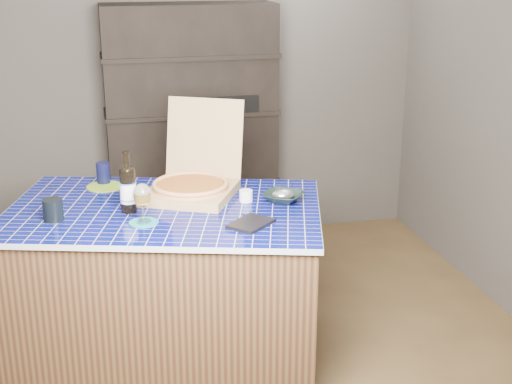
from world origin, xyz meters
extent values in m
plane|color=brown|center=(0.00, 0.00, 0.00)|extent=(3.50, 3.50, 0.00)
plane|color=#494540|center=(0.00, 1.75, 1.25)|extent=(3.50, 0.00, 3.50)
plane|color=#494540|center=(0.00, -1.75, 1.25)|extent=(3.50, 0.00, 3.50)
cube|color=black|center=(0.00, 1.53, 0.90)|extent=(1.20, 0.40, 1.80)
cube|color=black|center=(0.25, 1.48, 1.12)|extent=(0.40, 0.32, 0.12)
cube|color=#4F391F|center=(-0.36, 0.01, 0.43)|extent=(1.77, 1.36, 0.85)
cube|color=#040D4A|center=(-0.36, 0.01, 0.87)|extent=(1.82, 1.41, 0.03)
cube|color=#A58555|center=(-0.20, 0.15, 0.90)|extent=(0.59, 0.59, 0.05)
cube|color=#A58555|center=(-0.08, 0.38, 1.14)|extent=(0.44, 0.29, 0.43)
cylinder|color=tan|center=(-0.20, 0.15, 0.94)|extent=(0.41, 0.41, 0.01)
cylinder|color=#65200B|center=(-0.20, 0.15, 0.95)|extent=(0.36, 0.36, 0.01)
torus|color=tan|center=(-0.20, 0.15, 0.95)|extent=(0.41, 0.41, 0.02)
cylinder|color=black|center=(-0.54, -0.01, 0.99)|extent=(0.08, 0.08, 0.22)
ellipsoid|color=black|center=(-0.54, -0.01, 1.10)|extent=(0.08, 0.08, 0.04)
cylinder|color=black|center=(-0.54, -0.01, 1.15)|extent=(0.03, 0.03, 0.09)
cylinder|color=white|center=(-0.54, -0.01, 0.98)|extent=(0.08, 0.08, 0.10)
cylinder|color=#4280E2|center=(-0.54, -0.01, 0.95)|extent=(0.09, 0.09, 0.01)
cylinder|color=#4280E2|center=(-0.54, -0.01, 1.03)|extent=(0.09, 0.09, 0.01)
cylinder|color=#197A82|center=(-0.48, -0.19, 0.88)|extent=(0.14, 0.14, 0.01)
cylinder|color=white|center=(-0.48, -0.19, 0.89)|extent=(0.08, 0.08, 0.01)
cylinder|color=white|center=(-0.48, -0.19, 0.93)|extent=(0.01, 0.01, 0.08)
ellipsoid|color=white|center=(-0.48, -0.19, 1.02)|extent=(0.09, 0.09, 0.12)
cylinder|color=gold|center=(-0.48, -0.19, 1.01)|extent=(0.07, 0.07, 0.05)
cylinder|color=white|center=(-0.48, -0.19, 1.05)|extent=(0.07, 0.07, 0.02)
cylinder|color=black|center=(-0.91, -0.05, 0.93)|extent=(0.10, 0.10, 0.11)
cube|color=black|center=(0.03, -0.34, 0.89)|extent=(0.26, 0.26, 0.02)
imported|color=black|center=(0.27, -0.04, 0.90)|extent=(0.28, 0.28, 0.05)
ellipsoid|color=silver|center=(0.27, -0.04, 0.92)|extent=(0.12, 0.10, 0.06)
cylinder|color=white|center=(0.08, 0.01, 0.91)|extent=(0.07, 0.07, 0.06)
cylinder|color=black|center=(-0.65, 0.49, 0.94)|extent=(0.08, 0.08, 0.12)
cylinder|color=olive|center=(-0.65, 0.42, 0.88)|extent=(0.20, 0.20, 0.01)
camera|label=1|loc=(-0.67, -3.47, 2.13)|focal=50.00mm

